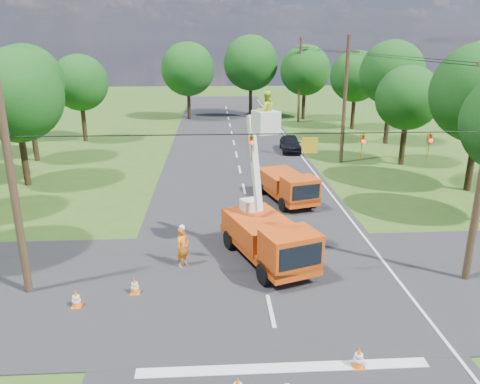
{
  "coord_description": "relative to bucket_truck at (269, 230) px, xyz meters",
  "views": [
    {
      "loc": [
        -2.03,
        -15.05,
        9.61
      ],
      "look_at": [
        -0.77,
        6.46,
        2.6
      ],
      "focal_mm": 35.0,
      "sensor_mm": 36.0,
      "label": 1
    }
  ],
  "objects": [
    {
      "name": "ground",
      "position": [
        -0.36,
        15.96,
        -1.6
      ],
      "size": [
        140.0,
        140.0,
        0.0
      ],
      "primitive_type": "plane",
      "color": "#335218",
      "rests_on": "ground"
    },
    {
      "name": "traffic_cone_4",
      "position": [
        -5.59,
        -2.44,
        -1.25
      ],
      "size": [
        0.38,
        0.38,
        0.71
      ],
      "color": "orange",
      "rests_on": "ground"
    },
    {
      "name": "tree_far_b",
      "position": [
        2.64,
        42.96,
        5.2
      ],
      "size": [
        7.0,
        7.0,
        10.32
      ],
      "color": "#382616",
      "rests_on": "ground"
    },
    {
      "name": "pole_right_far",
      "position": [
        8.14,
        37.96,
        3.5
      ],
      "size": [
        1.8,
        0.3,
        10.0
      ],
      "color": "#4C3823",
      "rests_on": "ground"
    },
    {
      "name": "tree_right_e",
      "position": [
        13.44,
        32.96,
        4.21
      ],
      "size": [
        5.6,
        5.6,
        8.63
      ],
      "color": "#382616",
      "rests_on": "ground"
    },
    {
      "name": "pole_left",
      "position": [
        -9.86,
        -2.04,
        2.9
      ],
      "size": [
        0.3,
        0.3,
        9.0
      ],
      "color": "#4C3823",
      "rests_on": "ground"
    },
    {
      "name": "second_truck",
      "position": [
        2.16,
        8.24,
        -0.55
      ],
      "size": [
        3.36,
        5.73,
        2.02
      ],
      "rotation": [
        0.0,
        0.0,
        0.27
      ],
      "color": "red",
      "rests_on": "ground"
    },
    {
      "name": "bucket_truck",
      "position": [
        0.0,
        0.0,
        0.0
      ],
      "size": [
        4.09,
        6.36,
        7.62
      ],
      "rotation": [
        0.0,
        0.0,
        0.35
      ],
      "color": "red",
      "rests_on": "ground"
    },
    {
      "name": "distant_car",
      "position": [
        4.59,
        22.06,
        -0.88
      ],
      "size": [
        1.9,
        4.34,
        1.46
      ],
      "primitive_type": "imported",
      "rotation": [
        0.0,
        0.0,
        -0.04
      ],
      "color": "black",
      "rests_on": "ground"
    },
    {
      "name": "traffic_cone_1",
      "position": [
        1.94,
        -7.3,
        -1.25
      ],
      "size": [
        0.38,
        0.38,
        0.71
      ],
      "color": "orange",
      "rests_on": "ground"
    },
    {
      "name": "traffic_cone_7",
      "position": [
        3.66,
        12.65,
        -1.25
      ],
      "size": [
        0.38,
        0.38,
        0.71
      ],
      "color": "orange",
      "rests_on": "ground"
    },
    {
      "name": "ground_worker",
      "position": [
        -3.81,
        -0.16,
        -0.68
      ],
      "size": [
        0.78,
        0.79,
        1.85
      ],
      "primitive_type": "imported",
      "rotation": [
        0.0,
        0.0,
        0.83
      ],
      "color": "orange",
      "rests_on": "ground"
    },
    {
      "name": "tree_right_c",
      "position": [
        12.84,
        16.96,
        3.71
      ],
      "size": [
        5.0,
        5.0,
        7.83
      ],
      "color": "#382616",
      "rests_on": "ground"
    },
    {
      "name": "tree_left_d",
      "position": [
        -15.36,
        12.96,
        4.52
      ],
      "size": [
        6.2,
        6.2,
        9.24
      ],
      "color": "#382616",
      "rests_on": "ground"
    },
    {
      "name": "tree_left_f",
      "position": [
        -15.16,
        27.96,
        4.08
      ],
      "size": [
        5.4,
        5.4,
        8.4
      ],
      "color": "#382616",
      "rests_on": "ground"
    },
    {
      "name": "stop_bar",
      "position": [
        -0.36,
        -7.24,
        -1.6
      ],
      "size": [
        9.0,
        0.45,
        0.02
      ],
      "primitive_type": "cube",
      "color": "silver",
      "rests_on": "ground"
    },
    {
      "name": "tree_far_a",
      "position": [
        -5.36,
        40.96,
        4.58
      ],
      "size": [
        6.6,
        6.6,
        9.5
      ],
      "color": "#382616",
      "rests_on": "ground"
    },
    {
      "name": "road_cross",
      "position": [
        -0.36,
        -2.04,
        -1.6
      ],
      "size": [
        56.0,
        10.0,
        0.07
      ],
      "primitive_type": "cube",
      "color": "black",
      "rests_on": "ground"
    },
    {
      "name": "tree_far_c",
      "position": [
        9.14,
        39.96,
        4.46
      ],
      "size": [
        6.2,
        6.2,
        9.18
      ],
      "color": "#382616",
      "rests_on": "ground"
    },
    {
      "name": "tree_right_d",
      "position": [
        14.44,
        24.96,
        5.07
      ],
      "size": [
        6.0,
        6.0,
        9.7
      ],
      "color": "#382616",
      "rests_on": "ground"
    },
    {
      "name": "pole_right_mid",
      "position": [
        8.14,
        17.96,
        3.5
      ],
      "size": [
        1.8,
        0.3,
        10.0
      ],
      "color": "#4C3823",
      "rests_on": "ground"
    },
    {
      "name": "traffic_cone_5",
      "position": [
        -7.64,
        -3.31,
        -1.25
      ],
      "size": [
        0.38,
        0.38,
        0.71
      ],
      "color": "orange",
      "rests_on": "ground"
    },
    {
      "name": "traffic_cone_3",
      "position": [
        2.47,
        6.95,
        -1.25
      ],
      "size": [
        0.38,
        0.38,
        0.71
      ],
      "color": "orange",
      "rests_on": "ground"
    },
    {
      "name": "road_main",
      "position": [
        -0.36,
        15.96,
        -1.6
      ],
      "size": [
        12.0,
        100.0,
        0.06
      ],
      "primitive_type": "cube",
      "color": "black",
      "rests_on": "ground"
    },
    {
      "name": "traffic_cone_2",
      "position": [
        0.1,
        2.56,
        -1.25
      ],
      "size": [
        0.38,
        0.38,
        0.71
      ],
      "color": "orange",
      "rests_on": "ground"
    },
    {
      "name": "signal_span",
      "position": [
        1.86,
        -2.05,
        4.27
      ],
      "size": [
        18.0,
        0.29,
        1.07
      ],
      "color": "black",
      "rests_on": "ground"
    },
    {
      "name": "tree_left_e",
      "position": [
        -17.16,
        19.96,
        4.89
      ],
      "size": [
        5.8,
        5.8,
        9.41
      ],
      "color": "#382616",
      "rests_on": "ground"
    },
    {
      "name": "edge_line",
      "position": [
        5.24,
        15.96,
        -1.6
      ],
      "size": [
        0.12,
        90.0,
        0.02
      ],
      "primitive_type": "cube",
      "color": "silver",
      "rests_on": "ground"
    }
  ]
}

